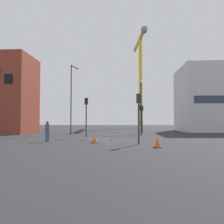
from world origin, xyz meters
name	(u,v)px	position (x,y,z in m)	size (l,w,h in m)	color
ground	(108,140)	(0.00, 0.00, 0.00)	(160.00, 160.00, 0.00)	#28282B
brick_building	(3,95)	(-15.62, 9.81, 5.45)	(8.31, 6.46, 10.91)	brown
office_block	(212,99)	(16.43, 17.77, 5.39)	(10.81, 9.83, 10.78)	silver
construction_crane	(140,67)	(5.92, 40.14, 16.34)	(2.70, 17.66, 24.88)	yellow
streetlamp_tall	(72,94)	(-5.36, 8.25, 5.29)	(0.76, 1.91, 9.14)	#2D2D30
streetlamp_short	(141,104)	(3.54, 5.84, 3.80)	(0.47, 1.70, 6.35)	#232326
traffic_light_far	(139,110)	(2.63, -4.11, 2.55)	(0.39, 0.32, 3.78)	#2D2D30
traffic_light_near	(141,114)	(3.83, 10.11, 2.64)	(0.37, 0.37, 3.93)	black
traffic_light_crosswalk	(142,115)	(4.28, 13.49, 2.70)	(0.35, 0.39, 4.02)	black
traffic_light_verge	(86,111)	(-2.55, 3.00, 2.82)	(0.38, 0.36, 4.22)	black
pedestrian_walking	(47,130)	(-4.92, -2.40, 1.00)	(0.34, 0.34, 1.72)	#33519E
safety_barrier_right_run	(112,131)	(0.19, 4.29, 0.56)	(2.40, 0.25, 1.08)	#B2B5BA
safety_barrier_mid_span	(85,134)	(-1.95, -0.85, 0.56)	(2.56, 0.34, 1.08)	#B2B5BA
safety_barrier_left_run	(118,129)	(0.63, 12.72, 0.56)	(0.30, 1.81, 1.08)	#B2B5BA
traffic_cone_on_verge	(157,143)	(3.71, -6.16, 0.29)	(0.62, 0.62, 0.63)	black
traffic_cone_orange	(95,139)	(-0.80, -3.23, 0.28)	(0.59, 0.59, 0.60)	black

